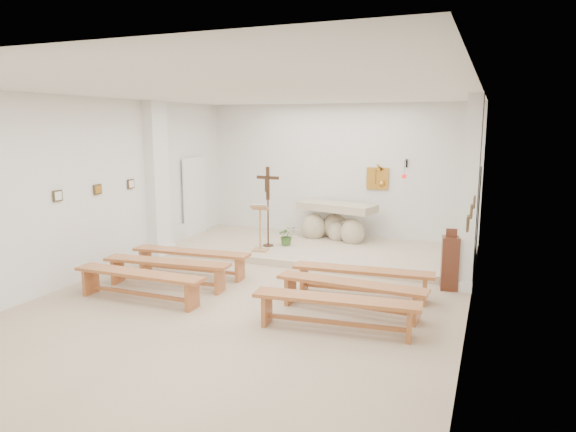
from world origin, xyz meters
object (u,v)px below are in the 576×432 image
at_px(bench_left_third, 139,279).
at_px(lectern, 260,227).
at_px(bench_left_front, 191,257).
at_px(bench_right_second, 350,290).
at_px(bench_right_front, 363,276).
at_px(bench_left_second, 167,267).
at_px(altar, 336,224).
at_px(bench_right_third, 336,306).
at_px(donation_pedestal, 450,263).
at_px(crucifix_stand, 268,201).

bearing_deg(bench_left_third, lectern, 79.33).
xyz_separation_m(bench_left_front, bench_right_second, (3.48, -0.81, 0.00)).
height_order(bench_right_front, bench_left_second, same).
bearing_deg(altar, bench_right_third, -60.51).
bearing_deg(bench_right_third, bench_right_second, 84.41).
bearing_deg(bench_left_third, altar, 70.39).
xyz_separation_m(altar, bench_left_front, (-1.89, -3.65, -0.15)).
height_order(bench_left_front, bench_right_front, same).
xyz_separation_m(donation_pedestal, bench_right_third, (-1.36, -2.64, -0.11)).
relative_size(donation_pedestal, bench_left_front, 0.46).
bearing_deg(lectern, bench_left_third, -111.12).
xyz_separation_m(lectern, bench_left_third, (-0.66, -3.46, -0.30)).
height_order(bench_left_second, bench_right_third, same).
bearing_deg(lectern, bench_right_third, -61.16).
bearing_deg(altar, bench_right_front, -53.76).
distance_m(altar, bench_right_second, 4.73).
relative_size(crucifix_stand, bench_left_front, 0.76).
xyz_separation_m(crucifix_stand, bench_right_front, (2.84, -2.33, -0.84)).
relative_size(bench_left_front, bench_right_third, 1.00).
distance_m(bench_right_second, bench_left_third, 3.57).
relative_size(lectern, crucifix_stand, 0.59).
bearing_deg(lectern, altar, 45.47).
distance_m(donation_pedestal, bench_left_third, 5.51).
bearing_deg(bench_left_front, bench_left_second, -94.05).
relative_size(bench_right_front, bench_left_third, 1.01).
distance_m(altar, bench_left_second, 4.84).
bearing_deg(bench_right_second, donation_pedestal, 56.52).
height_order(bench_left_second, bench_left_third, same).
distance_m(crucifix_stand, bench_left_second, 3.31).
xyz_separation_m(lectern, donation_pedestal, (4.18, -0.81, -0.19)).
bearing_deg(crucifix_stand, altar, 51.09).
xyz_separation_m(bench_left_second, bench_right_third, (3.48, -0.81, 0.00)).
bearing_deg(bench_left_front, bench_right_second, -17.17).
bearing_deg(bench_left_front, altar, 58.59).
distance_m(bench_right_front, bench_right_second, 0.81).
bearing_deg(bench_right_second, altar, 112.73).
bearing_deg(lectern, bench_left_second, -114.30).
xyz_separation_m(bench_left_front, bench_right_front, (3.48, 0.00, 0.00)).
bearing_deg(crucifix_stand, bench_right_third, -49.57).
bearing_deg(crucifix_stand, bench_left_third, -94.43).
bearing_deg(altar, donation_pedestal, -28.92).
bearing_deg(bench_left_third, bench_right_third, 0.11).
xyz_separation_m(crucifix_stand, bench_right_second, (2.84, -3.14, -0.84)).
distance_m(donation_pedestal, bench_right_second, 2.29).
height_order(altar, crucifix_stand, crucifix_stand).
xyz_separation_m(altar, bench_right_second, (1.59, -4.46, -0.15)).
xyz_separation_m(crucifix_stand, bench_left_front, (-0.63, -2.33, -0.84)).
distance_m(bench_left_front, bench_left_second, 0.81).
bearing_deg(bench_left_third, donation_pedestal, 28.77).
xyz_separation_m(altar, crucifix_stand, (-1.25, -1.32, 0.70)).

